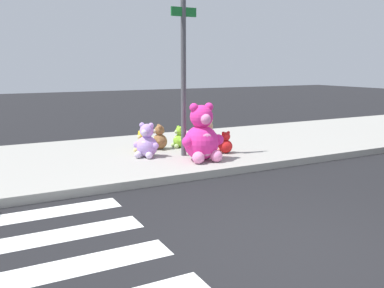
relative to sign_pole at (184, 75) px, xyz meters
The scene contains 10 objects.
ground_plane 4.87m from the sign_pole, 102.81° to the right, with size 60.00×60.00×0.00m, color black.
sidewalk 2.19m from the sign_pole, 141.29° to the left, with size 28.00×4.40×0.15m, color #9E9B93.
sign_pole is the anchor object (origin of this frame).
plush_pink_large 1.37m from the sign_pole, 78.49° to the right, with size 0.89×0.80×1.16m.
plush_lavender 1.61m from the sign_pole, 163.67° to the left, with size 0.52×0.52×0.73m.
plush_lime 1.74m from the sign_pole, 70.12° to the left, with size 0.34×0.39×0.51m.
plush_yellow 1.81m from the sign_pole, 131.23° to the left, with size 0.34×0.34×0.47m.
plush_red 1.77m from the sign_pole, 12.52° to the right, with size 0.37×0.33×0.48m.
plush_tan 1.59m from the sign_pole, 21.08° to the left, with size 0.56×0.49×0.73m.
plush_brown 1.72m from the sign_pole, 102.70° to the left, with size 0.40×0.43×0.57m.
Camera 1 is at (-2.92, -3.40, 2.04)m, focal length 39.05 mm.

